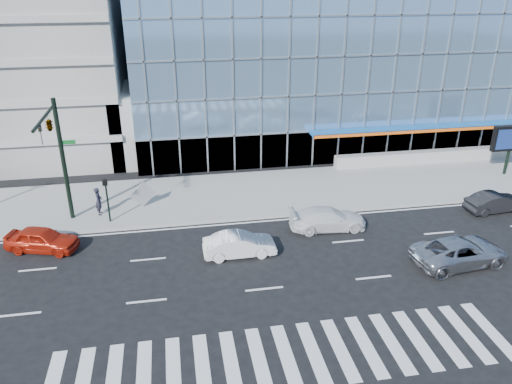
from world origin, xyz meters
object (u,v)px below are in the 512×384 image
marquee_sign (511,139)px  white_suv (328,219)px  pedestrian (99,201)px  tilted_panel (143,194)px  ped_signal_post (107,194)px  white_sedan (239,245)px  traffic_signal (54,137)px  red_sedan (42,239)px  silver_suv (460,252)px  dark_sedan (495,202)px

marquee_sign → white_suv: marquee_sign is taller
pedestrian → tilted_panel: bearing=-77.2°
ped_signal_post → marquee_sign: (30.50, 3.05, 0.93)m
ped_signal_post → white_sedan: bearing=-34.8°
pedestrian → white_sedan: bearing=-129.2°
pedestrian → traffic_signal: bearing=131.6°
ped_signal_post → white_suv: ped_signal_post is taller
white_sedan → tilted_panel: size_ratio=3.22×
ped_signal_post → marquee_sign: 30.67m
marquee_sign → white_suv: size_ratio=0.82×
ped_signal_post → tilted_panel: bearing=42.8°
white_suv → red_sedan: (-17.32, 0.36, 0.01)m
marquee_sign → tilted_panel: bearing=-177.8°
ped_signal_post → white_sedan: (7.73, -5.37, -1.45)m
pedestrian → white_suv: bearing=-108.1°
silver_suv → white_sedan: bearing=69.4°
red_sedan → tilted_panel: tilted_panel is taller
ped_signal_post → silver_suv: 21.51m
traffic_signal → dark_sedan: size_ratio=1.95×
white_sedan → silver_suv: bearing=-105.0°
tilted_panel → white_sedan: bearing=-76.5°
silver_suv → white_sedan: 12.39m
traffic_signal → silver_suv: size_ratio=1.46×
tilted_panel → ped_signal_post: bearing=-161.0°
red_sedan → ped_signal_post: bearing=-35.6°
marquee_sign → white_suv: bearing=-159.7°
dark_sedan → tilted_panel: 24.07m
white_suv → tilted_panel: 12.68m
marquee_sign → white_suv: (-16.77, -6.19, -2.36)m
traffic_signal → marquee_sign: traffic_signal is taller
white_suv → pedestrian: size_ratio=2.55×
marquee_sign → tilted_panel: 28.46m
ped_signal_post → silver_suv: (19.73, -8.44, -1.38)m
marquee_sign → red_sedan: marquee_sign is taller
traffic_signal → white_sedan: size_ratio=1.91×
ped_signal_post → dark_sedan: 25.92m
silver_suv → white_suv: bearing=42.3°
traffic_signal → white_suv: size_ratio=1.64×
white_sedan → dark_sedan: bearing=-82.2°
traffic_signal → pedestrian: size_ratio=4.19×
white_suv → tilted_panel: size_ratio=3.75×
tilted_panel → silver_suv: bearing=-54.4°
traffic_signal → red_sedan: 6.06m
traffic_signal → white_sedan: (10.23, -5.00, -5.48)m
white_sedan → dark_sedan: (18.00, 2.66, -0.01)m
pedestrian → ped_signal_post: bearing=-150.4°
marquee_sign → silver_suv: (-10.77, -11.49, -2.31)m
dark_sedan → red_sedan: bearing=84.6°
ped_signal_post → white_suv: (13.73, -3.14, -1.43)m
traffic_signal → white_sedan: bearing=-26.1°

